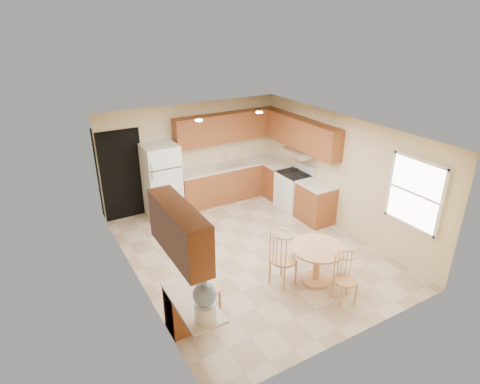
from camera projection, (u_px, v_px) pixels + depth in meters
floor at (251, 251)px, 8.09m from camera, size 5.50×5.50×0.00m
ceiling at (253, 130)px, 7.07m from camera, size 4.50×5.50×0.02m
wall_back at (193, 154)px, 9.76m from camera, size 4.50×0.02×2.50m
wall_front at (359, 268)px, 5.41m from camera, size 4.50×0.02×2.50m
wall_left at (135, 223)px, 6.55m from camera, size 0.02×5.50×2.50m
wall_right at (341, 173)px, 8.61m from camera, size 0.02×5.50×2.50m
doorway at (122, 175)px, 9.03m from camera, size 0.90×0.02×2.10m
base_cab_back at (231, 182)px, 10.25m from camera, size 2.75×0.60×0.87m
counter_back at (230, 166)px, 10.06m from camera, size 2.75×0.63×0.04m
base_cab_right_a at (279, 182)px, 10.27m from camera, size 0.60×0.59×0.87m
counter_right_a at (279, 165)px, 10.08m from camera, size 0.63×0.59×0.04m
base_cab_right_b at (315, 203)px, 9.12m from camera, size 0.60×0.80×0.87m
counter_right_b at (317, 185)px, 8.93m from camera, size 0.63×0.80×0.04m
upper_cab_back at (227, 127)px, 9.78m from camera, size 2.75×0.33×0.70m
upper_cab_right at (302, 134)px, 9.25m from camera, size 0.33×2.42×0.70m
upper_cab_left at (179, 231)px, 5.12m from camera, size 0.33×1.40×0.70m
sink at (230, 165)px, 10.04m from camera, size 0.78×0.44×0.01m
range_hood at (299, 152)px, 9.36m from camera, size 0.50×0.76×0.14m
desk_pedestal at (184, 308)px, 5.99m from camera, size 0.48×0.42×0.72m
desk_top at (193, 302)px, 5.53m from camera, size 0.50×1.20×0.04m
window at (415, 193)px, 7.03m from camera, size 0.06×1.12×1.30m
can_light_a at (199, 120)px, 7.80m from camera, size 0.14×0.14×0.02m
can_light_b at (259, 112)px, 8.44m from camera, size 0.14×0.14×0.02m
refrigerator at (162, 181)px, 9.20m from camera, size 0.77×0.74×1.74m
stove at (294, 190)px, 9.71m from camera, size 0.65×0.76×1.09m
dining_table at (317, 259)px, 7.00m from camera, size 0.95×0.95×0.70m
chair_table_a at (287, 256)px, 6.80m from camera, size 0.45×0.59×1.02m
chair_table_b at (350, 277)px, 6.42m from camera, size 0.38×0.40×0.86m
chair_desk at (209, 285)px, 6.11m from camera, size 0.44×0.57×1.00m
water_crock at (205, 301)px, 5.07m from camera, size 0.31×0.31×0.64m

